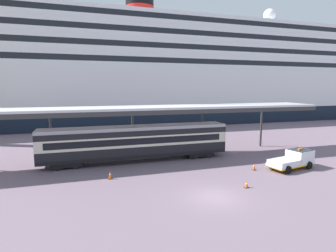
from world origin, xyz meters
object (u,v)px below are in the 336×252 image
(train_carriage, at_px, (137,142))
(traffic_cone_far, at_px, (254,166))
(traffic_cone_near, at_px, (110,175))
(cruise_ship, at_px, (135,75))
(traffic_cone_mid, at_px, (247,184))
(service_truck, at_px, (294,159))

(train_carriage, xyz_separation_m, traffic_cone_far, (10.85, -7.00, -1.94))
(traffic_cone_near, height_order, traffic_cone_far, traffic_cone_near)
(train_carriage, bearing_deg, traffic_cone_near, -124.20)
(traffic_cone_near, bearing_deg, cruise_ship, 76.34)
(traffic_cone_near, xyz_separation_m, traffic_cone_mid, (10.86, -5.78, -0.09))
(cruise_ship, bearing_deg, traffic_cone_near, -103.66)
(service_truck, bearing_deg, traffic_cone_mid, -156.74)
(service_truck, xyz_separation_m, traffic_cone_mid, (-8.00, -3.44, -0.70))
(traffic_cone_mid, height_order, traffic_cone_far, traffic_cone_far)
(train_carriage, relative_size, traffic_cone_far, 28.36)
(traffic_cone_near, bearing_deg, traffic_cone_far, -6.48)
(cruise_ship, distance_m, traffic_cone_far, 49.03)
(cruise_ship, distance_m, traffic_cone_near, 48.62)
(traffic_cone_near, relative_size, traffic_cone_far, 1.04)
(train_carriage, bearing_deg, service_truck, -26.82)
(cruise_ship, bearing_deg, traffic_cone_far, -86.00)
(service_truck, relative_size, traffic_cone_near, 7.07)
(train_carriage, relative_size, traffic_cone_near, 27.29)
(cruise_ship, xyz_separation_m, train_carriage, (-7.53, -40.61, -9.31))
(traffic_cone_mid, xyz_separation_m, traffic_cone_far, (3.63, 4.13, 0.08))
(train_carriage, height_order, service_truck, train_carriage)
(train_carriage, distance_m, traffic_cone_near, 6.76)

